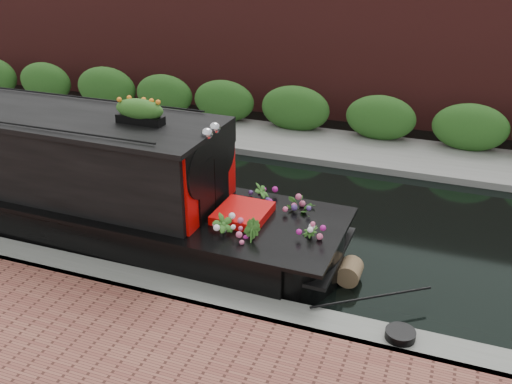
% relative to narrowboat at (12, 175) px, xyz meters
% --- Properties ---
extents(ground, '(80.00, 80.00, 0.00)m').
position_rel_narrowboat_xyz_m(ground, '(4.05, 1.79, -0.91)').
color(ground, black).
rests_on(ground, ground).
extents(near_bank_coping, '(40.00, 0.60, 0.50)m').
position_rel_narrowboat_xyz_m(near_bank_coping, '(4.05, -1.51, -0.91)').
color(near_bank_coping, slate).
rests_on(near_bank_coping, ground).
extents(far_bank_path, '(40.00, 2.40, 0.34)m').
position_rel_narrowboat_xyz_m(far_bank_path, '(4.05, 5.99, -0.91)').
color(far_bank_path, slate).
rests_on(far_bank_path, ground).
extents(far_hedge, '(40.00, 1.10, 2.80)m').
position_rel_narrowboat_xyz_m(far_hedge, '(4.05, 6.89, -0.91)').
color(far_hedge, '#28571D').
rests_on(far_hedge, ground).
extents(far_brick_wall, '(40.00, 1.00, 8.00)m').
position_rel_narrowboat_xyz_m(far_brick_wall, '(4.05, 8.99, -0.91)').
color(far_brick_wall, '#531E1C').
rests_on(far_brick_wall, ground).
extents(narrowboat, '(13.08, 2.53, 3.05)m').
position_rel_narrowboat_xyz_m(narrowboat, '(0.00, 0.00, 0.00)').
color(narrowboat, black).
rests_on(narrowboat, ground).
extents(rope_fender, '(0.39, 0.45, 0.39)m').
position_rel_narrowboat_xyz_m(rope_fender, '(6.99, 0.00, -0.71)').
color(rope_fender, brown).
rests_on(rope_fender, ground).
extents(coiled_mooring_rope, '(0.43, 0.43, 0.12)m').
position_rel_narrowboat_xyz_m(coiled_mooring_rope, '(8.02, -1.50, -0.60)').
color(coiled_mooring_rope, black).
rests_on(coiled_mooring_rope, near_bank_coping).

